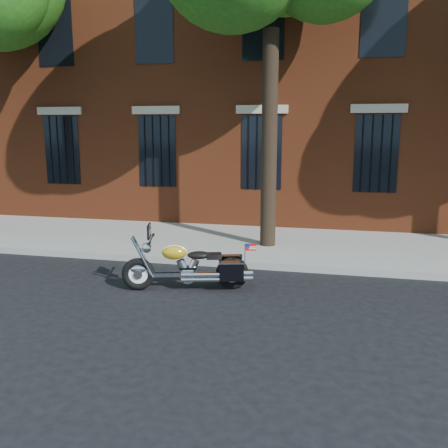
# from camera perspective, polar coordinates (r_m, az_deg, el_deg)

# --- Properties ---
(ground) EXTENTS (120.00, 120.00, 0.00)m
(ground) POSITION_cam_1_polar(r_m,az_deg,el_deg) (9.22, -0.63, -7.24)
(ground) COLOR black
(ground) RESTS_ON ground
(curb) EXTENTS (40.00, 0.16, 0.15)m
(curb) POSITION_cam_1_polar(r_m,az_deg,el_deg) (10.49, 1.12, -4.53)
(curb) COLOR gray
(curb) RESTS_ON ground
(sidewalk) EXTENTS (40.00, 3.60, 0.15)m
(sidewalk) POSITION_cam_1_polar(r_m,az_deg,el_deg) (12.27, 2.90, -2.23)
(sidewalk) COLOR gray
(sidewalk) RESTS_ON ground
(building) EXTENTS (26.00, 10.08, 12.00)m
(building) POSITION_cam_1_polar(r_m,az_deg,el_deg) (18.94, 6.89, 20.43)
(building) COLOR maroon
(building) RESTS_ON ground
(motorcycle) EXTENTS (2.39, 1.05, 1.20)m
(motorcycle) POSITION_cam_1_polar(r_m,az_deg,el_deg) (8.99, -3.66, -5.02)
(motorcycle) COLOR black
(motorcycle) RESTS_ON ground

